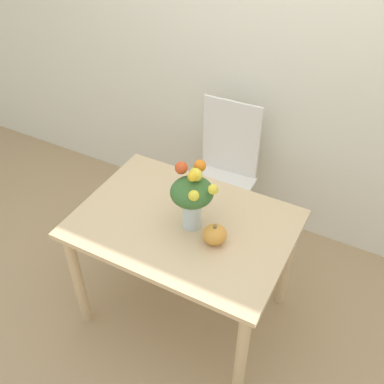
# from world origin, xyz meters

# --- Properties ---
(ground_plane) EXTENTS (12.00, 12.00, 0.00)m
(ground_plane) POSITION_xyz_m (0.00, 0.00, 0.00)
(ground_plane) COLOR tan
(wall_back) EXTENTS (8.00, 0.06, 2.70)m
(wall_back) POSITION_xyz_m (0.00, 1.07, 1.35)
(wall_back) COLOR silver
(wall_back) RESTS_ON ground_plane
(dining_table) EXTENTS (1.13, 0.80, 0.75)m
(dining_table) POSITION_xyz_m (0.00, 0.00, 0.63)
(dining_table) COLOR #D1B284
(dining_table) RESTS_ON ground_plane
(flower_vase) EXTENTS (0.25, 0.25, 0.36)m
(flower_vase) POSITION_xyz_m (0.05, 0.01, 0.96)
(flower_vase) COLOR silver
(flower_vase) RESTS_ON dining_table
(pumpkin) EXTENTS (0.12, 0.12, 0.11)m
(pumpkin) POSITION_xyz_m (0.20, -0.05, 0.80)
(pumpkin) COLOR gold
(pumpkin) RESTS_ON dining_table
(dining_chair_near_window) EXTENTS (0.44, 0.44, 1.01)m
(dining_chair_near_window) POSITION_xyz_m (-0.11, 0.75, 0.51)
(dining_chair_near_window) COLOR white
(dining_chair_near_window) RESTS_ON ground_plane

